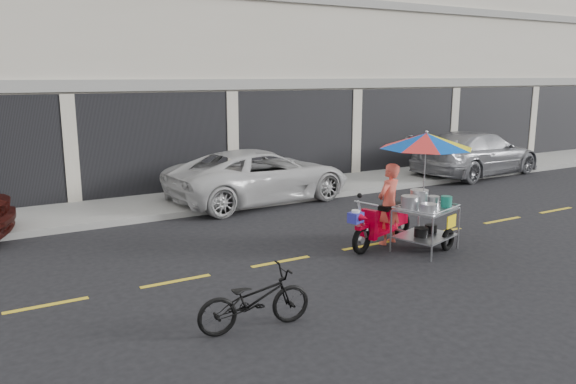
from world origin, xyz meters
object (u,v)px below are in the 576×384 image
silver_pickup (476,153)px  food_vendor_rig (412,175)px  white_pickup (260,175)px  near_bicycle (254,300)px

silver_pickup → food_vendor_rig: 9.16m
white_pickup → food_vendor_rig: food_vendor_rig is taller
silver_pickup → near_bicycle: bearing=113.1°
silver_pickup → near_bicycle: size_ratio=3.27×
near_bicycle → food_vendor_rig: size_ratio=0.59×
near_bicycle → white_pickup: bearing=-22.4°
white_pickup → food_vendor_rig: 5.28m
white_pickup → near_bicycle: 7.85m
near_bicycle → food_vendor_rig: food_vendor_rig is taller
food_vendor_rig → white_pickup: bearing=79.3°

